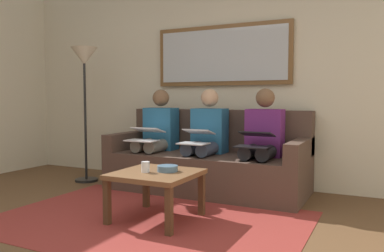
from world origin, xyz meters
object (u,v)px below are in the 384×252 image
at_px(person_left, 262,139).
at_px(laptop_white, 145,134).
at_px(person_middle, 206,137).
at_px(person_right, 157,134).
at_px(bowl, 168,168).
at_px(laptop_black, 255,140).
at_px(cup, 145,167).
at_px(standing_lamp, 84,71).
at_px(laptop_silver, 196,137).
at_px(coffee_table, 156,178).
at_px(framed_mirror, 222,55).
at_px(couch, 208,162).

relative_size(person_left, laptop_white, 3.24).
xyz_separation_m(person_middle, person_right, (0.64, 0.00, 0.00)).
relative_size(bowl, laptop_black, 0.49).
bearing_deg(laptop_black, person_middle, -20.77).
distance_m(cup, person_left, 1.38).
height_order(person_middle, standing_lamp, standing_lamp).
bearing_deg(laptop_black, laptop_silver, -0.05).
relative_size(cup, laptop_black, 0.25).
relative_size(bowl, laptop_silver, 0.49).
distance_m(coffee_table, laptop_black, 1.11).
height_order(framed_mirror, person_left, framed_mirror).
distance_m(bowl, laptop_silver, 0.88).
xyz_separation_m(laptop_black, laptop_white, (1.28, 0.00, -0.00)).
distance_m(framed_mirror, laptop_white, 1.32).
relative_size(person_right, standing_lamp, 0.69).
distance_m(person_left, person_middle, 0.64).
height_order(bowl, person_right, person_right).
height_order(laptop_black, person_middle, person_middle).
bearing_deg(framed_mirror, bowl, 94.97).
bearing_deg(couch, laptop_white, 26.03).
xyz_separation_m(framed_mirror, coffee_table, (-0.06, 1.61, -1.19)).
distance_m(laptop_silver, laptop_white, 0.64).
bearing_deg(laptop_silver, laptop_white, 0.14).
relative_size(framed_mirror, cup, 18.87).
height_order(coffee_table, bowl, bowl).
relative_size(laptop_silver, standing_lamp, 0.21).
relative_size(bowl, person_middle, 0.15).
bearing_deg(framed_mirror, person_left, 144.48).
distance_m(cup, laptop_silver, 0.98).
relative_size(framed_mirror, laptop_white, 4.83).
bearing_deg(person_middle, person_right, 0.00).
bearing_deg(standing_lamp, laptop_silver, 178.40).
xyz_separation_m(coffee_table, standing_lamp, (1.61, -0.95, 1.01)).
relative_size(coffee_table, laptop_black, 1.85).
bearing_deg(laptop_silver, bowl, 99.01).
height_order(laptop_silver, laptop_white, laptop_silver).
xyz_separation_m(person_right, standing_lamp, (0.91, 0.20, 0.76)).
bearing_deg(cup, person_middle, -90.59).
height_order(couch, cup, couch).
bearing_deg(laptop_white, couch, -153.97).
distance_m(cup, laptop_black, 1.18).
distance_m(coffee_table, laptop_white, 1.17).
distance_m(framed_mirror, cup, 1.99).
xyz_separation_m(cup, person_middle, (-0.01, -1.20, 0.15)).
bearing_deg(laptop_silver, couch, -90.00).
xyz_separation_m(person_left, person_right, (1.28, 0.00, 0.00)).
bearing_deg(laptop_silver, framed_mirror, -90.00).
relative_size(couch, standing_lamp, 1.33).
bearing_deg(standing_lamp, laptop_black, 178.85).
bearing_deg(bowl, framed_mirror, -85.03).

